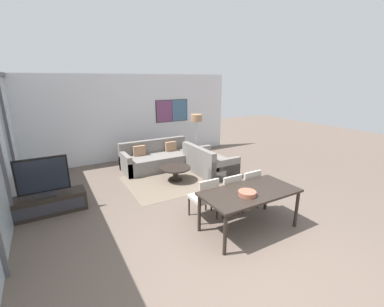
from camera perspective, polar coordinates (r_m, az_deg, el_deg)
The scene contains 14 objects.
ground_plane at distance 4.29m, azimuth 13.46°, elevation -22.40°, with size 24.00×24.00×0.00m, color brown.
wall_back at distance 8.84m, azimuth -13.53°, elevation 7.74°, with size 7.43×0.09×2.80m.
area_rug at distance 7.01m, azimuth -3.65°, elevation -5.94°, with size 2.59×1.99×0.01m.
tv_console at distance 6.06m, azimuth -29.43°, elevation -9.79°, with size 1.46×0.47×0.41m.
television at distance 5.85m, azimuth -30.22°, elevation -4.58°, with size 0.94×0.20×0.79m.
sofa_main at distance 8.00m, azimuth -7.68°, elevation -1.18°, with size 2.18×0.96×0.81m.
sofa_side at distance 7.48m, azimuth 3.47°, elevation -2.32°, with size 0.96×1.59×0.81m.
coffee_table at distance 6.90m, azimuth -3.69°, elevation -3.77°, with size 0.80×0.80×0.38m.
dining_table at distance 4.71m, azimuth 12.72°, elevation -8.96°, with size 1.75×0.88×0.75m.
dining_chair_left at distance 4.99m, azimuth 2.93°, elevation -9.41°, with size 0.46×0.46×0.86m.
dining_chair_centre at distance 5.21m, azimuth 7.98°, elevation -8.37°, with size 0.46×0.46×0.86m.
dining_chair_right at distance 5.51m, azimuth 12.20°, elevation -7.19°, with size 0.46×0.46×0.86m.
fruit_bowl at distance 4.48m, azimuth 12.15°, elevation -8.61°, with size 0.31×0.31×0.08m.
floor_lamp at distance 8.34m, azimuth 0.97°, elevation 7.21°, with size 0.37×0.37×1.55m.
Camera 1 is at (-2.41, -2.35, 2.65)m, focal length 24.00 mm.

